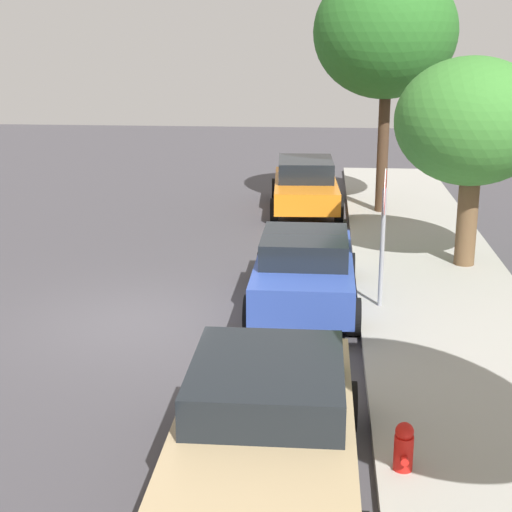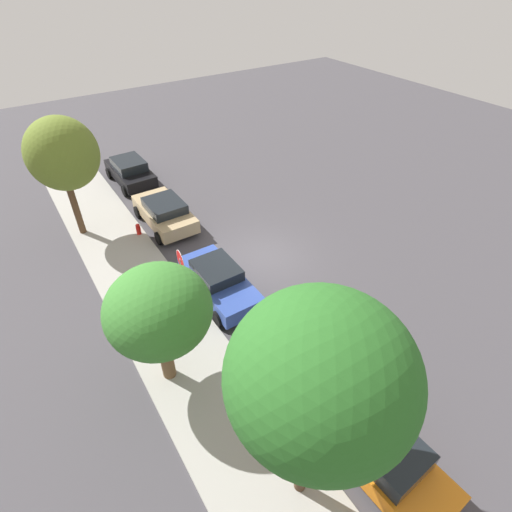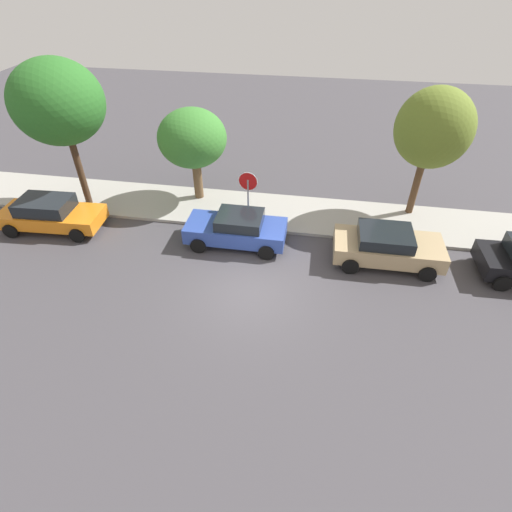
{
  "view_description": "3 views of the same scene",
  "coord_description": "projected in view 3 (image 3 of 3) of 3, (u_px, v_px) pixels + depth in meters",
  "views": [
    {
      "loc": [
        12.71,
        3.14,
        4.87
      ],
      "look_at": [
        0.56,
        2.05,
        1.4
      ],
      "focal_mm": 55.0,
      "sensor_mm": 36.0,
      "label": 1
    },
    {
      "loc": [
        -11.92,
        8.11,
        11.39
      ],
      "look_at": [
        -0.66,
        0.75,
        0.86
      ],
      "focal_mm": 28.0,
      "sensor_mm": 36.0,
      "label": 2
    },
    {
      "loc": [
        1.98,
        -10.59,
        10.08
      ],
      "look_at": [
        0.09,
        0.77,
        1.01
      ],
      "focal_mm": 28.0,
      "sensor_mm": 36.0,
      "label": 3
    }
  ],
  "objects": [
    {
      "name": "ground_plane",
      "position": [
        250.0,
        290.0,
        14.7
      ],
      "size": [
        60.0,
        60.0,
        0.0
      ],
      "primitive_type": "plane",
      "color": "#423F44"
    },
    {
      "name": "sidewalk_curb",
      "position": [
        270.0,
        212.0,
        18.82
      ],
      "size": [
        32.0,
        3.18,
        0.14
      ],
      "primitive_type": "cube",
      "color": "#9E9B93",
      "rests_on": "ground_plane"
    },
    {
      "name": "stop_sign",
      "position": [
        248.0,
        190.0,
        16.9
      ],
      "size": [
        0.83,
        0.09,
        2.63
      ],
      "color": "gray",
      "rests_on": "ground_plane"
    },
    {
      "name": "parked_car_blue",
      "position": [
        237.0,
        229.0,
        16.55
      ],
      "size": [
        4.14,
        1.97,
        1.41
      ],
      "color": "#2D479E",
      "rests_on": "ground_plane"
    },
    {
      "name": "parked_car_tan",
      "position": [
        387.0,
        246.0,
        15.58
      ],
      "size": [
        4.19,
        2.14,
        1.43
      ],
      "color": "tan",
      "rests_on": "ground_plane"
    },
    {
      "name": "parked_car_orange",
      "position": [
        50.0,
        214.0,
        17.43
      ],
      "size": [
        4.49,
        2.14,
        1.45
      ],
      "color": "orange",
      "rests_on": "ground_plane"
    },
    {
      "name": "street_tree_near_corner",
      "position": [
        58.0,
        103.0,
        16.36
      ],
      "size": [
        3.77,
        3.77,
        6.65
      ],
      "color": "#422D1E",
      "rests_on": "ground_plane"
    },
    {
      "name": "street_tree_mid_block",
      "position": [
        434.0,
        129.0,
        16.08
      ],
      "size": [
        3.1,
        3.1,
        5.81
      ],
      "color": "#513823",
      "rests_on": "ground_plane"
    },
    {
      "name": "street_tree_far",
      "position": [
        192.0,
        139.0,
        17.94
      ],
      "size": [
        3.12,
        3.12,
        4.46
      ],
      "color": "brown",
      "rests_on": "ground_plane"
    },
    {
      "name": "fire_hydrant",
      "position": [
        376.0,
        232.0,
        17.03
      ],
      "size": [
        0.3,
        0.22,
        0.72
      ],
      "color": "red",
      "rests_on": "ground_plane"
    }
  ]
}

